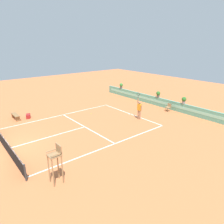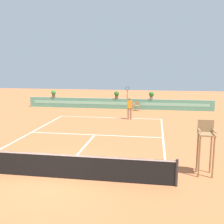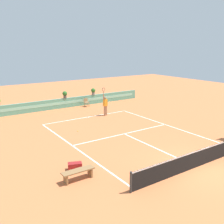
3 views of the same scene
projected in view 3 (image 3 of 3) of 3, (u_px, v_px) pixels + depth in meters
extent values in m
plane|color=#C66B3D|center=(127.00, 135.00, 18.45)|extent=(60.00, 60.00, 0.00)
cube|color=white|center=(87.00, 117.00, 23.18)|extent=(8.22, 0.10, 0.01)
cube|color=white|center=(124.00, 134.00, 18.77)|extent=(8.22, 0.10, 0.01)
cube|color=white|center=(155.00, 148.00, 16.20)|extent=(0.10, 6.40, 0.01)
cube|color=white|center=(76.00, 148.00, 16.17)|extent=(0.10, 11.89, 0.01)
cube|color=white|center=(169.00, 126.00, 20.63)|extent=(0.10, 11.89, 0.01)
cube|color=white|center=(88.00, 117.00, 23.10)|extent=(0.10, 0.20, 0.01)
cylinder|color=#333333|center=(131.00, 182.00, 11.11)|extent=(0.10, 0.10, 1.00)
cube|color=black|center=(198.00, 159.00, 13.51)|extent=(8.82, 0.02, 0.95)
cube|color=white|center=(198.00, 151.00, 13.40)|extent=(8.82, 0.03, 0.06)
cube|color=#599E84|center=(66.00, 103.00, 26.67)|extent=(18.00, 0.20, 1.00)
cube|color=#87CCB2|center=(67.00, 102.00, 26.57)|extent=(17.10, 0.01, 0.28)
cylinder|color=#99754C|center=(86.00, 105.00, 26.91)|extent=(0.05, 0.05, 0.45)
cylinder|color=#99754C|center=(89.00, 105.00, 27.10)|extent=(0.05, 0.05, 0.45)
cylinder|color=#99754C|center=(84.00, 104.00, 27.19)|extent=(0.05, 0.05, 0.45)
cylinder|color=#99754C|center=(87.00, 104.00, 27.38)|extent=(0.05, 0.05, 0.45)
cube|color=#99754C|center=(87.00, 102.00, 27.09)|extent=(0.44, 0.44, 0.04)
cube|color=#99754C|center=(86.00, 100.00, 27.20)|extent=(0.44, 0.04, 0.36)
cube|color=olive|center=(66.00, 179.00, 11.92)|extent=(0.08, 0.40, 0.45)
cube|color=olive|center=(90.00, 172.00, 12.62)|extent=(0.08, 0.40, 0.45)
cube|color=olive|center=(78.00, 171.00, 12.21)|extent=(1.60, 0.44, 0.06)
cube|color=maroon|center=(75.00, 166.00, 13.33)|extent=(0.78, 0.59, 0.36)
cylinder|color=#9E7051|center=(106.00, 110.00, 23.70)|extent=(0.14, 0.14, 0.90)
cylinder|color=#9E7051|center=(105.00, 111.00, 23.57)|extent=(0.14, 0.14, 0.90)
cube|color=orange|center=(105.00, 103.00, 23.45)|extent=(0.39, 0.27, 0.60)
sphere|color=#9E7051|center=(105.00, 98.00, 23.34)|extent=(0.22, 0.22, 0.22)
cylinder|color=#9E7051|center=(104.00, 97.00, 23.18)|extent=(0.09, 0.09, 0.55)
cylinder|color=black|center=(104.00, 92.00, 23.08)|extent=(0.04, 0.04, 0.24)
torus|color=#262626|center=(104.00, 89.00, 23.01)|extent=(0.31, 0.07, 0.31)
cylinder|color=#9E7051|center=(107.00, 103.00, 23.60)|extent=(0.09, 0.09, 0.50)
sphere|color=#CCE033|center=(78.00, 131.00, 19.28)|extent=(0.07, 0.07, 0.07)
cylinder|color=gray|center=(93.00, 94.00, 28.26)|extent=(0.32, 0.32, 0.28)
sphere|color=#2D6B28|center=(93.00, 90.00, 28.18)|extent=(0.48, 0.48, 0.48)
cylinder|color=#514C47|center=(65.00, 97.00, 26.45)|extent=(0.32, 0.32, 0.28)
sphere|color=#2D6B28|center=(65.00, 93.00, 26.37)|extent=(0.48, 0.48, 0.48)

